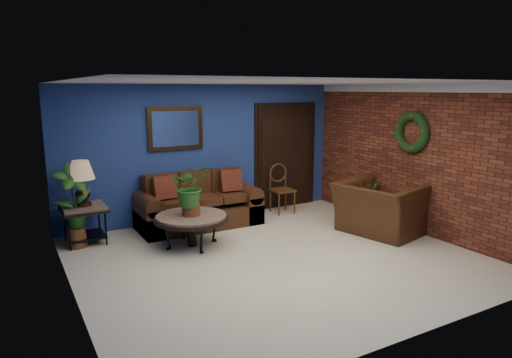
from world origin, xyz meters
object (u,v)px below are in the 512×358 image
table_lamp (81,178)px  end_table (84,214)px  sofa (198,208)px  coffee_table (191,219)px  side_chair (281,185)px  armchair (380,208)px

table_lamp → end_table: bearing=-26.6°
sofa → coffee_table: bearing=-117.1°
coffee_table → side_chair: side_chair is taller
end_table → armchair: (4.45, -1.91, -0.04)m
coffee_table → armchair: (3.03, -0.95, -0.01)m
coffee_table → side_chair: size_ratio=1.20×
coffee_table → table_lamp: table_lamp is taller
armchair → table_lamp: bearing=53.5°
table_lamp → side_chair: bearing=1.1°
coffee_table → table_lamp: bearing=146.0°
armchair → end_table: bearing=53.5°
coffee_table → table_lamp: size_ratio=1.68×
sofa → end_table: sofa is taller
side_chair → armchair: 2.12m
end_table → sofa: bearing=0.9°
end_table → table_lamp: (-0.00, 0.00, 0.59)m
coffee_table → armchair: size_ratio=0.87×
end_table → coffee_table: bearing=-34.0°
end_table → armchair: size_ratio=0.51×
side_chair → sofa: bearing=-175.5°
coffee_table → end_table: 1.72m
table_lamp → armchair: table_lamp is taller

